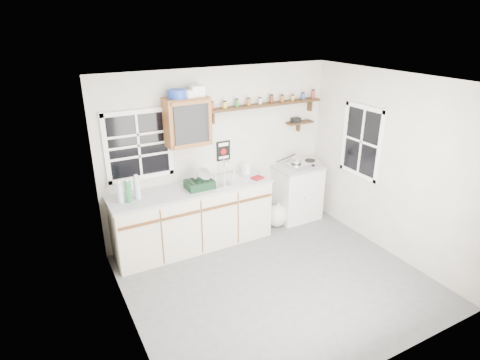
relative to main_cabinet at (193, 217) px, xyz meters
The scene contains 18 objects.
room 1.63m from the main_cabinet, 65.77° to the right, with size 3.64×3.24×2.54m.
main_cabinet is the anchor object (origin of this frame).
right_cabinet 1.84m from the main_cabinet, ahead, with size 0.73×0.57×0.91m.
sink 0.71m from the main_cabinet, ahead, with size 0.52×0.44×0.29m.
upper_cabinet 1.37m from the main_cabinet, 76.32° to the left, with size 0.60×0.32×0.65m.
upper_cabinet_clutter 1.75m from the main_cabinet, 79.42° to the left, with size 0.48×0.24×0.14m.
spice_shelf 1.98m from the main_cabinet, ahead, with size 1.91×0.18×0.34m.
secondary_shelf 2.25m from the main_cabinet, ahead, with size 0.45×0.16×0.24m.
warning_sign 1.08m from the main_cabinet, 24.36° to the left, with size 0.22×0.02×0.30m.
window_back 1.28m from the main_cabinet, 155.10° to the left, with size 0.93×0.03×0.98m.
window_right 2.68m from the main_cabinet, 17.55° to the right, with size 0.03×0.78×1.08m.
water_bottles 1.06m from the main_cabinet, behind, with size 0.30×0.12×0.33m.
dish_rack 0.56m from the main_cabinet, 28.29° to the right, with size 0.38×0.29×0.28m.
soap_bottle 1.07m from the main_cabinet, ahead, with size 0.09×0.09×0.20m, color silver.
rag 1.10m from the main_cabinet, ahead, with size 0.16×0.14×0.02m, color maroon.
hotplate 1.97m from the main_cabinet, ahead, with size 0.58×0.36×0.08m.
saucepan 1.86m from the main_cabinet, ahead, with size 0.37×0.24×0.16m.
trash_bag 1.42m from the main_cabinet, ahead, with size 0.38×0.35×0.44m.
Camera 1 is at (-2.43, -3.54, 3.13)m, focal length 30.00 mm.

